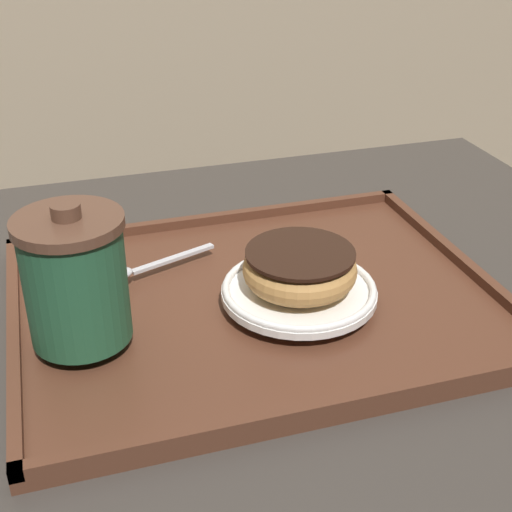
% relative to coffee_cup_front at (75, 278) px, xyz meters
% --- Properties ---
extents(cafe_table, '(0.98, 0.89, 0.74)m').
position_rel_coffee_cup_front_xyz_m(cafe_table, '(0.21, 0.01, -0.26)').
color(cafe_table, '#38332D').
rests_on(cafe_table, ground_plane).
extents(serving_tray, '(0.52, 0.40, 0.02)m').
position_rel_coffee_cup_front_xyz_m(serving_tray, '(0.19, 0.03, -0.08)').
color(serving_tray, '#512D1E').
rests_on(serving_tray, cafe_table).
extents(coffee_cup_front, '(0.10, 0.10, 0.14)m').
position_rel_coffee_cup_front_xyz_m(coffee_cup_front, '(0.00, 0.00, 0.00)').
color(coffee_cup_front, '#235638').
rests_on(coffee_cup_front, serving_tray).
extents(plate_with_chocolate_donut, '(0.17, 0.17, 0.01)m').
position_rel_coffee_cup_front_xyz_m(plate_with_chocolate_donut, '(0.23, 0.01, -0.06)').
color(plate_with_chocolate_donut, white).
rests_on(plate_with_chocolate_donut, serving_tray).
extents(donut_chocolate_glazed, '(0.12, 0.12, 0.04)m').
position_rel_coffee_cup_front_xyz_m(donut_chocolate_glazed, '(0.23, 0.01, -0.03)').
color(donut_chocolate_glazed, tan).
rests_on(donut_chocolate_glazed, plate_with_chocolate_donut).
extents(spoon, '(0.14, 0.06, 0.01)m').
position_rel_coffee_cup_front_xyz_m(spoon, '(0.07, 0.11, -0.06)').
color(spoon, silver).
rests_on(spoon, serving_tray).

